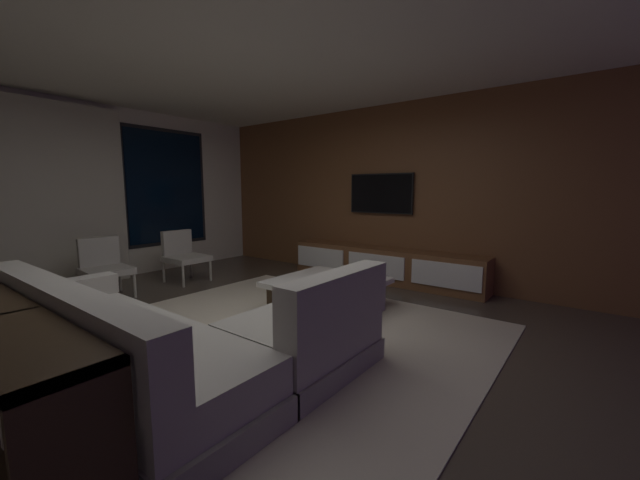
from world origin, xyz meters
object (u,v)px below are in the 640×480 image
(coffee_table, at_px, (327,294))
(console_table_behind_couch, at_px, (3,374))
(sectional_couch, at_px, (173,345))
(book_stack_on_coffee_table, at_px, (331,276))
(accent_chair_near_window, at_px, (183,253))
(media_console, at_px, (385,266))
(accent_chair_by_curtain, at_px, (104,264))
(mounted_tv, at_px, (381,194))

(coffee_table, height_order, console_table_behind_couch, console_table_behind_couch)
(sectional_couch, xyz_separation_m, book_stack_on_coffee_table, (2.10, 0.12, 0.10))
(sectional_couch, height_order, accent_chair_near_window, sectional_couch)
(book_stack_on_coffee_table, height_order, media_console, media_console)
(coffee_table, xyz_separation_m, accent_chair_by_curtain, (-1.35, 2.65, 0.25))
(accent_chair_near_window, relative_size, media_console, 0.25)
(sectional_couch, distance_m, console_table_behind_couch, 0.93)
(sectional_couch, bearing_deg, book_stack_on_coffee_table, 3.34)
(sectional_couch, distance_m, mounted_tv, 4.00)
(accent_chair_near_window, xyz_separation_m, mounted_tv, (2.02, -2.32, 0.92))
(media_console, bearing_deg, coffee_table, -176.91)
(coffee_table, height_order, accent_chair_near_window, accent_chair_near_window)
(book_stack_on_coffee_table, bearing_deg, console_table_behind_couch, 179.84)
(accent_chair_near_window, relative_size, console_table_behind_couch, 0.37)
(accent_chair_by_curtain, height_order, media_console, accent_chair_by_curtain)
(accent_chair_near_window, height_order, accent_chair_by_curtain, same)
(accent_chair_by_curtain, xyz_separation_m, media_console, (2.97, -2.56, -0.18))
(accent_chair_by_curtain, bearing_deg, coffee_table, -62.89)
(book_stack_on_coffee_table, distance_m, accent_chair_near_window, 2.62)
(mounted_tv, bearing_deg, accent_chair_near_window, 131.11)
(sectional_couch, bearing_deg, coffee_table, 3.44)
(accent_chair_near_window, bearing_deg, accent_chair_by_curtain, 177.92)
(book_stack_on_coffee_table, height_order, console_table_behind_couch, console_table_behind_couch)
(accent_chair_near_window, relative_size, mounted_tv, 0.73)
(book_stack_on_coffee_table, height_order, accent_chair_near_window, accent_chair_near_window)
(coffee_table, distance_m, console_table_behind_couch, 2.96)
(coffee_table, height_order, accent_chair_by_curtain, accent_chair_by_curtain)
(coffee_table, relative_size, book_stack_on_coffee_table, 4.54)
(coffee_table, relative_size, accent_chair_by_curtain, 1.49)
(accent_chair_near_window, xyz_separation_m, accent_chair_by_curtain, (-1.13, 0.04, 0.00))
(coffee_table, bearing_deg, mounted_tv, 9.02)
(sectional_couch, relative_size, console_table_behind_couch, 1.19)
(book_stack_on_coffee_table, height_order, mounted_tv, mounted_tv)
(accent_chair_near_window, bearing_deg, mounted_tv, -48.89)
(mounted_tv, bearing_deg, accent_chair_by_curtain, 143.18)
(book_stack_on_coffee_table, relative_size, accent_chair_near_window, 0.33)
(sectional_couch, height_order, book_stack_on_coffee_table, sectional_couch)
(accent_chair_by_curtain, bearing_deg, accent_chair_near_window, -2.08)
(accent_chair_near_window, height_order, mounted_tv, mounted_tv)
(media_console, distance_m, mounted_tv, 1.13)
(book_stack_on_coffee_table, xyz_separation_m, accent_chair_by_curtain, (-1.42, 2.65, 0.05))
(coffee_table, relative_size, accent_chair_near_window, 1.49)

